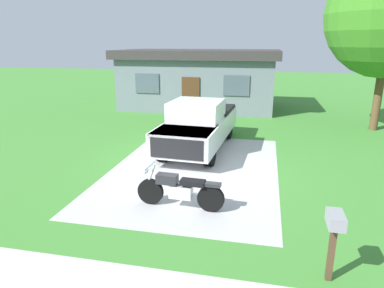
{
  "coord_description": "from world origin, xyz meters",
  "views": [
    {
      "loc": [
        2.09,
        -10.15,
        3.93
      ],
      "look_at": [
        -0.05,
        -0.16,
        0.9
      ],
      "focal_mm": 32.12,
      "sensor_mm": 36.0,
      "label": 1
    }
  ],
  "objects_px": {
    "motorcycle": "(179,190)",
    "mailbox": "(334,229)",
    "neighbor_house": "(199,78)",
    "pickup_truck": "(199,124)"
  },
  "relations": [
    {
      "from": "pickup_truck",
      "to": "neighbor_house",
      "type": "bearing_deg",
      "value": 100.99
    },
    {
      "from": "mailbox",
      "to": "motorcycle",
      "type": "bearing_deg",
      "value": 146.62
    },
    {
      "from": "mailbox",
      "to": "neighbor_house",
      "type": "bearing_deg",
      "value": 108.63
    },
    {
      "from": "motorcycle",
      "to": "mailbox",
      "type": "height_order",
      "value": "mailbox"
    },
    {
      "from": "motorcycle",
      "to": "mailbox",
      "type": "relative_size",
      "value": 1.76
    },
    {
      "from": "motorcycle",
      "to": "pickup_truck",
      "type": "xyz_separation_m",
      "value": [
        -0.47,
        5.04,
        0.48
      ]
    },
    {
      "from": "pickup_truck",
      "to": "neighbor_house",
      "type": "relative_size",
      "value": 0.6
    },
    {
      "from": "pickup_truck",
      "to": "neighbor_house",
      "type": "distance_m",
      "value": 8.84
    },
    {
      "from": "motorcycle",
      "to": "pickup_truck",
      "type": "relative_size",
      "value": 0.39
    },
    {
      "from": "mailbox",
      "to": "neighbor_house",
      "type": "distance_m",
      "value": 16.66
    }
  ]
}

